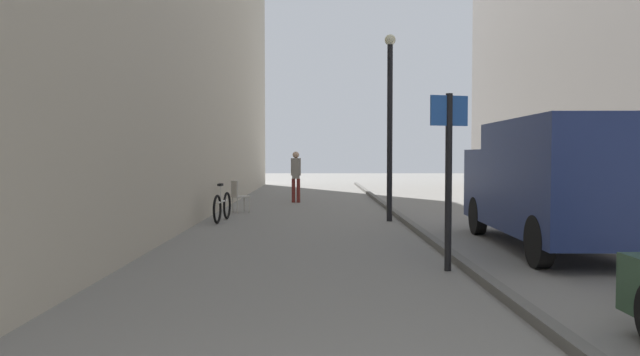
{
  "coord_description": "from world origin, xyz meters",
  "views": [
    {
      "loc": [
        -0.64,
        -1.51,
        1.71
      ],
      "look_at": [
        -0.58,
        10.1,
        1.24
      ],
      "focal_mm": 32.91,
      "sensor_mm": 36.0,
      "label": 1
    }
  ],
  "objects": [
    {
      "name": "ground_plane",
      "position": [
        0.0,
        12.0,
        0.0
      ],
      "size": [
        80.0,
        80.0,
        0.0
      ],
      "primitive_type": "plane",
      "color": "gray"
    },
    {
      "name": "kerb_strip",
      "position": [
        1.58,
        12.0,
        0.06
      ],
      "size": [
        0.16,
        40.0,
        0.12
      ],
      "primitive_type": "cube",
      "color": "#615F5B",
      "rests_on": "ground_plane"
    },
    {
      "name": "pedestrian_main_foreground",
      "position": [
        -1.39,
        19.33,
        1.05
      ],
      "size": [
        0.36,
        0.24,
        1.82
      ],
      "rotation": [
        0.0,
        0.0,
        2.96
      ],
      "color": "maroon",
      "rests_on": "ground_plane"
    },
    {
      "name": "delivery_van",
      "position": [
        3.61,
        9.03,
        1.25
      ],
      "size": [
        2.06,
        5.37,
        2.31
      ],
      "rotation": [
        0.0,
        0.0,
        -0.03
      ],
      "color": "navy",
      "rests_on": "ground_plane"
    },
    {
      "name": "street_sign_post",
      "position": [
        1.29,
        7.04,
        1.55
      ],
      "size": [
        0.58,
        0.2,
        2.6
      ],
      "rotation": [
        0.0,
        0.0,
        3.43
      ],
      "color": "black",
      "rests_on": "ground_plane"
    },
    {
      "name": "lamp_post",
      "position": [
        1.22,
        13.46,
        2.72
      ],
      "size": [
        0.28,
        0.28,
        4.76
      ],
      "color": "black",
      "rests_on": "ground_plane"
    },
    {
      "name": "bicycle_leaning",
      "position": [
        -3.06,
        13.43,
        0.38
      ],
      "size": [
        0.2,
        1.77,
        0.98
      ],
      "rotation": [
        0.0,
        0.0,
        -0.08
      ],
      "color": "black",
      "rests_on": "ground_plane"
    },
    {
      "name": "cafe_chair_near_window",
      "position": [
        -2.97,
        15.71,
        0.55
      ],
      "size": [
        0.6,
        0.6,
        0.94
      ],
      "rotation": [
        0.0,
        0.0,
        5.24
      ],
      "color": "#B7B2A8",
      "rests_on": "ground_plane"
    }
  ]
}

